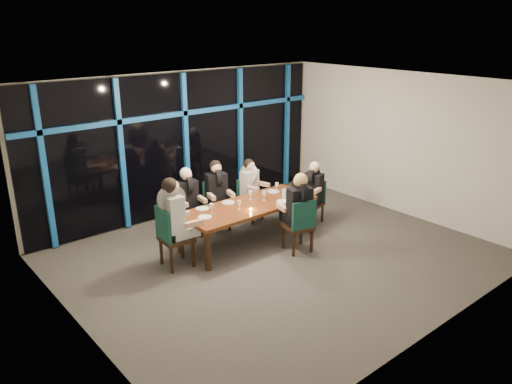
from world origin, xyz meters
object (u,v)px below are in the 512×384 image
Objects in this scene: diner_end_right at (313,184)px; chair_near_mid at (300,223)px; water_pitcher at (285,194)px; chair_end_left at (171,234)px; dining_table at (249,208)px; chair_far_left at (187,210)px; diner_end_left at (174,209)px; diner_far_left at (188,193)px; diner_far_right at (251,181)px; chair_far_mid at (216,203)px; wine_bottle at (294,188)px; diner_near_mid at (299,201)px; chair_end_right at (314,199)px; diner_far_mid at (217,185)px; chair_far_right at (248,197)px.

chair_near_mid is at bearing -72.32° from diner_end_right.
chair_end_left is at bearing -171.62° from water_pitcher.
chair_far_left is at bearing 125.51° from dining_table.
diner_end_left reaches higher than dining_table.
diner_end_left is (-0.82, -0.88, 0.13)m from diner_far_left.
chair_far_left is 2.24m from chair_near_mid.
diner_far_right reaches higher than dining_table.
wine_bottle reaches higher than chair_far_mid.
chair_near_mid is 2.24m from diner_end_left.
chair_far_mid is 1.58m from wine_bottle.
chair_far_left is at bearing -43.82° from diner_near_mid.
diner_far_right is at bearing 1.16° from diner_far_left.
diner_end_left is 1.22× the size of diner_end_right.
wine_bottle reaches higher than chair_near_mid.
wine_bottle is at bearing -102.00° from chair_end_right.
chair_end_left reaches higher than dining_table.
chair_near_mid is 1.17× the size of diner_end_right.
diner_far_mid is at bearing -59.83° from chair_near_mid.
diner_far_right is at bearing -67.50° from chair_end_left.
chair_far_mid is 0.92× the size of diner_end_left.
wine_bottle is (0.58, 0.70, -0.08)m from diner_near_mid.
diner_end_left reaches higher than water_pitcher.
chair_far_mid is 1.94m from chair_near_mid.
water_pitcher reaches higher than chair_far_right.
chair_far_right is at bearing -84.27° from chair_near_mid.
diner_far_mid reaches higher than chair_far_right.
water_pitcher is (2.27, -0.23, -0.18)m from diner_end_left.
chair_end_right is 1.51m from diner_near_mid.
chair_far_right is 2.46m from chair_end_left.
chair_far_mid is at bearing -61.06° from chair_near_mid.
diner_end_left is at bearing -134.23° from chair_far_mid.
diner_far_mid is (0.62, -0.14, 0.40)m from chair_far_left.
diner_end_right reaches higher than water_pitcher.
diner_near_mid reaches higher than diner_far_mid.
chair_far_mid is at bearing 135.32° from wine_bottle.
dining_table is 1.13m from chair_far_right.
diner_far_left is at bearing -42.49° from diner_near_mid.
diner_far_left is at bearing -38.06° from diner_end_left.
diner_far_mid is at bearing -58.46° from diner_near_mid.
chair_end_left is (-0.92, -0.95, 0.08)m from chair_far_left.
chair_end_left reaches higher than chair_far_left.
wine_bottle is at bearing -89.42° from chair_end_left.
chair_near_mid is at bearing -59.62° from diner_far_mid.
diner_far_right is (0.28, 1.73, 0.30)m from chair_near_mid.
chair_far_right is 1.11m from water_pitcher.
water_pitcher is at bearing -101.74° from diner_far_right.
diner_far_left is 1.21m from diner_end_left.
chair_far_mid is 5.30× the size of water_pitcher.
chair_far_left is at bearing 161.27° from chair_far_right.
diner_end_left is 2.57m from wine_bottle.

